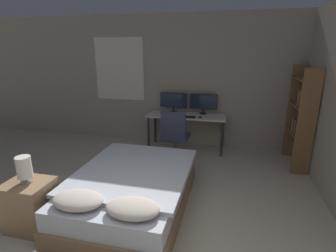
{
  "coord_description": "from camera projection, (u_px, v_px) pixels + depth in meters",
  "views": [
    {
      "loc": [
        0.77,
        -1.6,
        2.04
      ],
      "look_at": [
        -0.24,
        2.55,
        0.75
      ],
      "focal_mm": 28.0,
      "sensor_mm": 36.0,
      "label": 1
    }
  ],
  "objects": [
    {
      "name": "wall_back",
      "position": [
        193.0,
        82.0,
        5.42
      ],
      "size": [
        12.0,
        0.08,
        2.7
      ],
      "color": "#9E9384",
      "rests_on": "ground_plane"
    },
    {
      "name": "computer_mouse",
      "position": [
        200.0,
        117.0,
        5.04
      ],
      "size": [
        0.07,
        0.05,
        0.04
      ],
      "color": "black",
      "rests_on": "desk"
    },
    {
      "name": "monitor_left",
      "position": [
        173.0,
        101.0,
        5.46
      ],
      "size": [
        0.56,
        0.16,
        0.41
      ],
      "color": "black",
      "rests_on": "desk"
    },
    {
      "name": "monitor_right",
      "position": [
        203.0,
        102.0,
        5.31
      ],
      "size": [
        0.56,
        0.16,
        0.41
      ],
      "color": "black",
      "rests_on": "desk"
    },
    {
      "name": "nightstand",
      "position": [
        31.0,
        205.0,
        3.02
      ],
      "size": [
        0.49,
        0.43,
        0.58
      ],
      "color": "#997551",
      "rests_on": "ground_plane"
    },
    {
      "name": "bedside_lamp",
      "position": [
        24.0,
        168.0,
        2.88
      ],
      "size": [
        0.16,
        0.16,
        0.31
      ],
      "color": "gray",
      "rests_on": "nightstand"
    },
    {
      "name": "keyboard",
      "position": [
        185.0,
        117.0,
        5.11
      ],
      "size": [
        0.42,
        0.13,
        0.02
      ],
      "color": "black",
      "rests_on": "desk"
    },
    {
      "name": "office_chair",
      "position": [
        175.0,
        140.0,
        4.76
      ],
      "size": [
        0.52,
        0.52,
        0.98
      ],
      "color": "black",
      "rests_on": "ground_plane"
    },
    {
      "name": "desk",
      "position": [
        186.0,
        119.0,
        5.31
      ],
      "size": [
        1.57,
        0.57,
        0.73
      ],
      "color": "beige",
      "rests_on": "ground_plane"
    },
    {
      "name": "bookshelf",
      "position": [
        302.0,
        115.0,
        4.4
      ],
      "size": [
        0.28,
        0.83,
        1.74
      ],
      "color": "brown",
      "rests_on": "ground_plane"
    },
    {
      "name": "bed",
      "position": [
        132.0,
        190.0,
        3.39
      ],
      "size": [
        1.41,
        1.98,
        0.58
      ],
      "color": "#846647",
      "rests_on": "ground_plane"
    }
  ]
}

